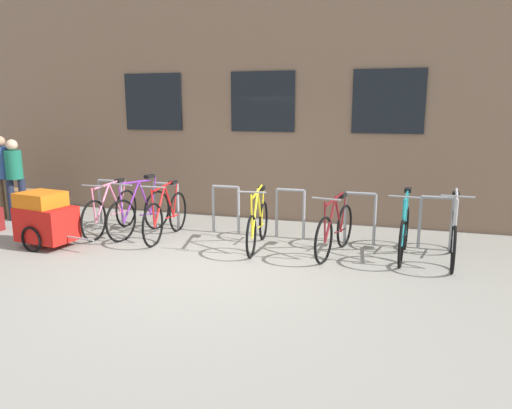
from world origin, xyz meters
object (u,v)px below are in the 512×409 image
object	(u,v)px
bicycle_red	(166,216)
person_by_bench	(3,172)
bicycle_pink	(111,212)
wooden_bench	(25,196)
bicycle_yellow	(258,225)
bicycle_teal	(404,232)
bicycle_purple	(140,213)
bike_trailer	(45,219)
person_browsing	(15,174)
bicycle_silver	(453,236)
bicycle_maroon	(335,230)

from	to	relation	value
bicycle_red	person_by_bench	distance (m)	3.87
bicycle_pink	wooden_bench	distance (m)	2.99
bicycle_pink	bicycle_yellow	bearing A→B (deg)	-2.16
bicycle_pink	bicycle_yellow	distance (m)	2.83
bicycle_teal	bicycle_purple	xyz separation A→B (m)	(-4.57, 0.03, 0.01)
bike_trailer	person_browsing	size ratio (longest dim) A/B	0.90
bicycle_silver	bicycle_purple	bearing A→B (deg)	179.67
bicycle_maroon	bicycle_red	bearing A→B (deg)	178.09
bicycle_purple	bike_trailer	world-z (taller)	bicycle_purple
bicycle_silver	person_by_bench	distance (m)	8.55
person_by_bench	person_browsing	distance (m)	0.30
bicycle_red	bicycle_purple	xyz separation A→B (m)	(-0.56, 0.07, 0.00)
bike_trailer	bicycle_teal	bearing A→B (deg)	10.85
bicycle_yellow	person_browsing	distance (m)	5.27
bicycle_pink	person_by_bench	distance (m)	2.77
bicycle_silver	bicycle_purple	size ratio (longest dim) A/B	1.02
bicycle_pink	bicycle_purple	distance (m)	0.57
bicycle_teal	person_browsing	xyz separation A→B (m)	(-7.52, 0.30, 0.56)
bicycle_maroon	bicycle_purple	size ratio (longest dim) A/B	0.98
bicycle_yellow	person_browsing	world-z (taller)	person_browsing
bicycle_purple	person_by_bench	xyz separation A→B (m)	(-3.25, 0.27, 0.58)
bicycle_silver	bicycle_purple	world-z (taller)	bicycle_silver
bicycle_teal	bicycle_yellow	xyz separation A→B (m)	(-2.30, -0.14, -0.01)
bicycle_teal	bicycle_pink	world-z (taller)	bicycle_teal
bicycle_pink	person_browsing	xyz separation A→B (m)	(-2.39, 0.33, 0.55)
bicycle_maroon	person_by_bench	world-z (taller)	person_by_bench
bicycle_silver	person_by_bench	xyz separation A→B (m)	(-8.53, 0.30, 0.60)
bicycle_pink	bike_trailer	world-z (taller)	bicycle_pink
bicycle_teal	person_by_bench	world-z (taller)	person_by_bench
bicycle_silver	bicycle_pink	bearing A→B (deg)	-179.72
bicycle_silver	bicycle_red	bearing A→B (deg)	-179.47
bicycle_red	bicycle_yellow	bearing A→B (deg)	-3.05
bicycle_teal	person_by_bench	bearing A→B (deg)	177.81
bicycle_red	person_by_bench	world-z (taller)	person_by_bench
bicycle_teal	wooden_bench	bearing A→B (deg)	173.01
person_by_bench	bicycle_purple	bearing A→B (deg)	-4.80
bicycle_teal	bicycle_silver	distance (m)	0.70
person_by_bench	bicycle_pink	bearing A→B (deg)	-7.05
person_browsing	wooden_bench	bearing A→B (deg)	122.20
bicycle_maroon	bicycle_silver	xyz separation A→B (m)	(1.74, 0.14, 0.00)
bicycle_maroon	wooden_bench	world-z (taller)	bicycle_maroon
person_by_bench	bike_trailer	bearing A→B (deg)	-32.89
bicycle_silver	bike_trailer	size ratio (longest dim) A/B	1.18
bicycle_yellow	bike_trailer	size ratio (longest dim) A/B	1.17
bicycle_silver	wooden_bench	world-z (taller)	bicycle_silver
bicycle_maroon	bicycle_pink	distance (m)	4.10
bicycle_maroon	bicycle_pink	xyz separation A→B (m)	(-4.09, 0.11, 0.01)
bicycle_teal	wooden_bench	size ratio (longest dim) A/B	0.97
bicycle_red	person_by_bench	bearing A→B (deg)	174.78
bike_trailer	wooden_bench	distance (m)	3.07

